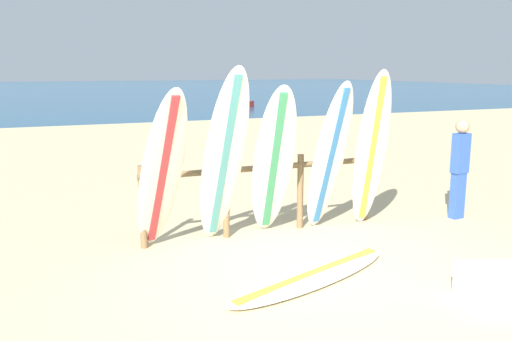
% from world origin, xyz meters
% --- Properties ---
extents(ground_plane, '(120.00, 120.00, 0.00)m').
position_xyz_m(ground_plane, '(0.00, 0.00, 0.00)').
color(ground_plane, '#D3BC8C').
extents(ocean_water, '(120.00, 80.00, 0.01)m').
position_xyz_m(ocean_water, '(0.00, 58.00, 0.00)').
color(ocean_water, '#1E5984').
rests_on(ocean_water, ground).
extents(surfboard_rack, '(3.50, 0.09, 1.08)m').
position_xyz_m(surfboard_rack, '(0.16, 1.87, 0.69)').
color(surfboard_rack, olive).
rests_on(surfboard_rack, ground).
extents(surfboard_leaning_far_left, '(0.73, 1.12, 2.10)m').
position_xyz_m(surfboard_leaning_far_left, '(-1.36, 1.50, 1.05)').
color(surfboard_leaning_far_left, white).
rests_on(surfboard_leaning_far_left, ground).
extents(surfboard_leaning_left, '(0.60, 1.09, 2.34)m').
position_xyz_m(surfboard_leaning_left, '(-0.58, 1.47, 1.17)').
color(surfboard_leaning_left, white).
rests_on(surfboard_leaning_left, ground).
extents(surfboard_leaning_center_left, '(0.69, 1.02, 2.11)m').
position_xyz_m(surfboard_leaning_center_left, '(0.16, 1.58, 1.05)').
color(surfboard_leaning_center_left, white).
rests_on(surfboard_leaning_center_left, ground).
extents(surfboard_leaning_center, '(0.62, 0.80, 2.14)m').
position_xyz_m(surfboard_leaning_center, '(1.00, 1.54, 1.07)').
color(surfboard_leaning_center, white).
rests_on(surfboard_leaning_center, ground).
extents(surfboard_leaning_center_right, '(0.56, 0.67, 2.29)m').
position_xyz_m(surfboard_leaning_center_right, '(1.67, 1.51, 1.14)').
color(surfboard_leaning_center_right, silver).
rests_on(surfboard_leaning_center_right, ground).
extents(surfboard_lying_on_sand, '(2.47, 1.35, 0.08)m').
position_xyz_m(surfboard_lying_on_sand, '(-0.03, 0.13, 0.04)').
color(surfboard_lying_on_sand, white).
rests_on(surfboard_lying_on_sand, ground).
extents(beachgoer_standing, '(0.26, 0.21, 1.53)m').
position_xyz_m(beachgoer_standing, '(3.20, 1.38, 0.84)').
color(beachgoer_standing, '#3359B2').
rests_on(beachgoer_standing, ground).
extents(small_boat_offshore, '(2.68, 2.27, 0.71)m').
position_xyz_m(small_boat_offshore, '(8.30, 24.42, 0.26)').
color(small_boat_offshore, '#B22D28').
rests_on(small_boat_offshore, ocean_water).
extents(cooler_box, '(0.70, 0.59, 0.36)m').
position_xyz_m(cooler_box, '(1.33, -1.06, 0.18)').
color(cooler_box, white).
rests_on(cooler_box, ground).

